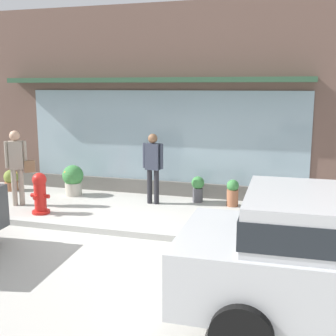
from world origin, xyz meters
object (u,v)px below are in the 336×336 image
at_px(potted_plant_corner_tall, 11,180).
at_px(pedestrian_with_handbag, 17,162).
at_px(pedestrian_passerby, 153,163).
at_px(fire_hydrant, 40,193).
at_px(potted_plant_window_left, 198,188).
at_px(potted_plant_near_hydrant, 233,192).
at_px(potted_plant_window_center, 73,179).

bearing_deg(potted_plant_corner_tall, pedestrian_with_handbag, -47.80).
distance_m(pedestrian_with_handbag, pedestrian_passerby, 3.12).
bearing_deg(fire_hydrant, pedestrian_with_handbag, 152.39).
bearing_deg(pedestrian_passerby, potted_plant_corner_tall, 1.86).
bearing_deg(fire_hydrant, potted_plant_window_left, 31.73).
bearing_deg(fire_hydrant, potted_plant_near_hydrant, 24.24).
height_order(fire_hydrant, pedestrian_with_handbag, pedestrian_with_handbag).
relative_size(potted_plant_corner_tall, potted_plant_window_left, 0.89).
bearing_deg(fire_hydrant, potted_plant_window_center, 93.23).
distance_m(pedestrian_passerby, potted_plant_corner_tall, 4.12).
relative_size(potted_plant_window_center, potted_plant_window_left, 1.25).
distance_m(fire_hydrant, pedestrian_passerby, 2.62).
distance_m(fire_hydrant, potted_plant_window_left, 3.64).
height_order(potted_plant_near_hydrant, potted_plant_window_center, potted_plant_window_center).
height_order(pedestrian_passerby, potted_plant_window_left, pedestrian_passerby).
xyz_separation_m(fire_hydrant, potted_plant_near_hydrant, (3.95, 1.78, -0.14)).
distance_m(fire_hydrant, pedestrian_with_handbag, 1.10).
height_order(pedestrian_passerby, potted_plant_corner_tall, pedestrian_passerby).
height_order(pedestrian_with_handbag, pedestrian_passerby, pedestrian_with_handbag).
xyz_separation_m(fire_hydrant, pedestrian_passerby, (2.11, 1.46, 0.52)).
xyz_separation_m(pedestrian_with_handbag, potted_plant_window_center, (0.75, 1.20, -0.60)).
relative_size(potted_plant_corner_tall, potted_plant_window_center, 0.71).
relative_size(pedestrian_with_handbag, potted_plant_corner_tall, 3.15).
bearing_deg(potted_plant_corner_tall, fire_hydrant, -40.40).
bearing_deg(potted_plant_near_hydrant, potted_plant_window_center, -178.01).
relative_size(pedestrian_passerby, potted_plant_window_center, 2.13).
distance_m(pedestrian_with_handbag, potted_plant_window_center, 1.54).
distance_m(fire_hydrant, potted_plant_near_hydrant, 4.33).
relative_size(pedestrian_with_handbag, potted_plant_near_hydrant, 2.80).
bearing_deg(potted_plant_near_hydrant, potted_plant_corner_tall, -178.81).
relative_size(fire_hydrant, potted_plant_window_left, 1.45).
xyz_separation_m(fire_hydrant, potted_plant_window_left, (3.09, 1.91, -0.12)).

